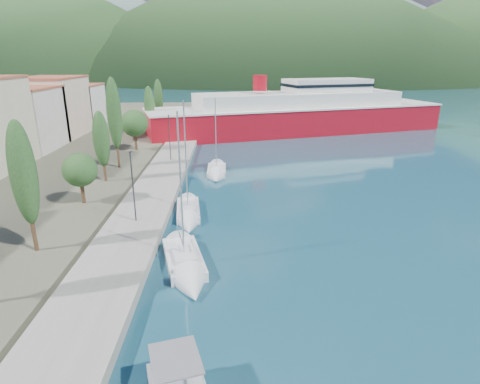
{
  "coord_description": "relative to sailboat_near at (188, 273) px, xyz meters",
  "views": [
    {
      "loc": [
        -0.78,
        -17.76,
        14.25
      ],
      "look_at": [
        0.0,
        14.0,
        3.5
      ],
      "focal_mm": 30.0,
      "sensor_mm": 36.0,
      "label": 1
    }
  ],
  "objects": [
    {
      "name": "tree_row",
      "position": [
        -11.4,
        26.49,
        5.35
      ],
      "size": [
        4.01,
        64.11,
        11.28
      ],
      "color": "#47301E",
      "rests_on": "land_strip"
    },
    {
      "name": "sailboat_near",
      "position": [
        0.0,
        0.0,
        0.0
      ],
      "size": [
        4.43,
        8.68,
        11.96
      ],
      "color": "silver",
      "rests_on": "ground"
    },
    {
      "name": "sailboat_mid",
      "position": [
        -0.92,
        9.89,
        -0.04
      ],
      "size": [
        2.96,
        8.18,
        11.52
      ],
      "color": "silver",
      "rests_on": "ground"
    },
    {
      "name": "quay",
      "position": [
        -5.27,
        19.74,
        0.08
      ],
      "size": [
        5.0,
        88.0,
        0.8
      ],
      "primitive_type": "cube",
      "color": "gray",
      "rests_on": "ground"
    },
    {
      "name": "ground",
      "position": [
        3.73,
        113.74,
        -0.32
      ],
      "size": [
        1400.0,
        1400.0,
        0.0
      ],
      "primitive_type": "plane",
      "color": "navy"
    },
    {
      "name": "hills_far",
      "position": [
        142.32,
        612.47,
        77.07
      ],
      "size": [
        1480.0,
        900.0,
        180.0
      ],
      "color": "slate",
      "rests_on": "ground"
    },
    {
      "name": "ferry",
      "position": [
        16.52,
        55.25,
        3.22
      ],
      "size": [
        59.66,
        28.61,
        11.63
      ],
      "color": "#A30B18",
      "rests_on": "ground"
    },
    {
      "name": "lamp_posts",
      "position": [
        -5.27,
        7.52,
        3.76
      ],
      "size": [
        0.15,
        46.09,
        6.06
      ],
      "color": "#2D2D33",
      "rests_on": "quay"
    },
    {
      "name": "hills_near",
      "position": [
        101.77,
        366.24,
        48.86
      ],
      "size": [
        1010.0,
        520.0,
        115.0
      ],
      "color": "#33572B",
      "rests_on": "ground"
    },
    {
      "name": "sailboat_far",
      "position": [
        1.17,
        24.1,
        -0.02
      ],
      "size": [
        2.3,
        7.15,
        10.49
      ],
      "color": "silver",
      "rests_on": "ground"
    }
  ]
}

